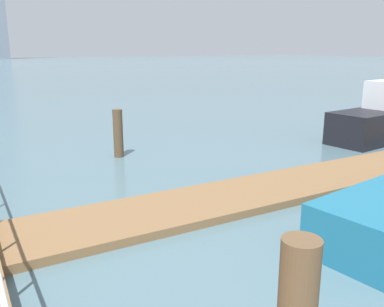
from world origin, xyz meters
TOP-DOWN VIEW (x-y plane):
  - ground_plane at (0.00, 20.00)m, footprint 300.00×300.00m
  - floating_dock at (4.41, 10.16)m, footprint 15.83×2.00m
  - dock_piling_1 at (1.25, 15.47)m, footprint 0.32×0.32m

SIDE VIEW (x-z plane):
  - ground_plane at x=0.00m, z-range 0.00..0.00m
  - floating_dock at x=4.41m, z-range 0.00..0.18m
  - dock_piling_1 at x=1.25m, z-range 0.00..1.59m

